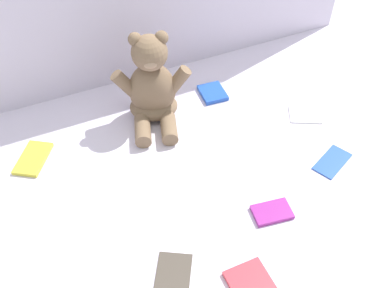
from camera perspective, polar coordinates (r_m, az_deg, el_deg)
name	(u,v)px	position (r m, az deg, el deg)	size (l,w,h in m)	color
ground_plane	(180,145)	(1.37, -1.55, -0.14)	(3.20, 3.20, 0.00)	silver
teddy_bear	(152,88)	(1.40, -5.11, 7.13)	(0.25, 0.25, 0.30)	#7A6047
book_case_0	(33,158)	(1.40, -19.69, -1.75)	(0.08, 0.13, 0.01)	yellow
book_case_1	(305,114)	(1.51, 14.31, 3.77)	(0.08, 0.10, 0.01)	white
book_case_2	(173,278)	(1.10, -2.49, -16.77)	(0.08, 0.13, 0.01)	#4A4138
book_case_3	(252,286)	(1.10, 7.70, -17.57)	(0.10, 0.12, 0.01)	#D73743
book_case_4	(213,93)	(1.54, 2.66, 6.57)	(0.08, 0.10, 0.02)	blue
book_case_5	(272,212)	(1.22, 10.21, -8.59)	(0.07, 0.10, 0.01)	#952689
book_case_6	(332,161)	(1.38, 17.56, -2.11)	(0.07, 0.13, 0.01)	blue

